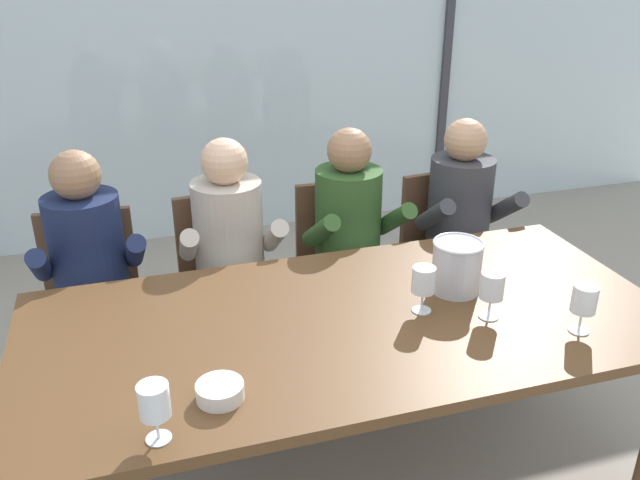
{
  "coord_description": "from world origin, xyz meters",
  "views": [
    {
      "loc": [
        -0.68,
        -1.87,
        1.96
      ],
      "look_at": [
        0.0,
        0.35,
        0.91
      ],
      "focal_mm": 36.67,
      "sensor_mm": 36.0,
      "label": 1
    }
  ],
  "objects_px": {
    "chair_near_curtain": "(91,294)",
    "ice_bucket_primary": "(457,266)",
    "wine_glass_by_right_taster": "(584,300)",
    "tasting_bowl": "(220,391)",
    "person_beige_jumper": "(232,253)",
    "chair_center": "(341,257)",
    "person_charcoal_jacket": "(465,223)",
    "person_navy_polo": "(91,271)",
    "person_olive_shirt": "(354,237)",
    "dining_table": "(349,334)",
    "wine_glass_by_left_taster": "(492,288)",
    "wine_glass_near_bucket": "(423,282)",
    "chair_left_of_center": "(226,271)",
    "chair_right_of_center": "(445,244)",
    "wine_glass_center_pour": "(154,403)"
  },
  "relations": [
    {
      "from": "wine_glass_by_left_taster",
      "to": "tasting_bowl",
      "type": "bearing_deg",
      "value": -169.93
    },
    {
      "from": "person_olive_shirt",
      "to": "chair_left_of_center",
      "type": "bearing_deg",
      "value": 160.08
    },
    {
      "from": "chair_near_curtain",
      "to": "chair_left_of_center",
      "type": "distance_m",
      "value": 0.63
    },
    {
      "from": "person_beige_jumper",
      "to": "wine_glass_near_bucket",
      "type": "xyz_separation_m",
      "value": [
        0.55,
        -0.84,
        0.19
      ]
    },
    {
      "from": "person_beige_jumper",
      "to": "chair_center",
      "type": "bearing_deg",
      "value": 16.09
    },
    {
      "from": "dining_table",
      "to": "person_charcoal_jacket",
      "type": "xyz_separation_m",
      "value": [
        0.9,
        0.81,
        -0.01
      ]
    },
    {
      "from": "dining_table",
      "to": "person_beige_jumper",
      "type": "xyz_separation_m",
      "value": [
        -0.28,
        0.81,
        -0.01
      ]
    },
    {
      "from": "chair_near_curtain",
      "to": "wine_glass_by_right_taster",
      "type": "height_order",
      "value": "wine_glass_by_right_taster"
    },
    {
      "from": "chair_right_of_center",
      "to": "wine_glass_center_pour",
      "type": "relative_size",
      "value": 5.02
    },
    {
      "from": "chair_near_curtain",
      "to": "person_beige_jumper",
      "type": "height_order",
      "value": "person_beige_jumper"
    },
    {
      "from": "person_beige_jumper",
      "to": "wine_glass_by_right_taster",
      "type": "distance_m",
      "value": 1.51
    },
    {
      "from": "ice_bucket_primary",
      "to": "wine_glass_by_right_taster",
      "type": "relative_size",
      "value": 1.16
    },
    {
      "from": "person_olive_shirt",
      "to": "wine_glass_near_bucket",
      "type": "xyz_separation_m",
      "value": [
        -0.05,
        -0.84,
        0.19
      ]
    },
    {
      "from": "ice_bucket_primary",
      "to": "wine_glass_near_bucket",
      "type": "relative_size",
      "value": 1.16
    },
    {
      "from": "tasting_bowl",
      "to": "wine_glass_by_right_taster",
      "type": "xyz_separation_m",
      "value": [
        1.23,
        0.0,
        0.1
      ]
    },
    {
      "from": "chair_right_of_center",
      "to": "wine_glass_center_pour",
      "type": "bearing_deg",
      "value": -144.78
    },
    {
      "from": "ice_bucket_primary",
      "to": "chair_center",
      "type": "bearing_deg",
      "value": 100.07
    },
    {
      "from": "wine_glass_by_right_taster",
      "to": "dining_table",
      "type": "bearing_deg",
      "value": 156.62
    },
    {
      "from": "chair_center",
      "to": "person_olive_shirt",
      "type": "height_order",
      "value": "person_olive_shirt"
    },
    {
      "from": "wine_glass_by_left_taster",
      "to": "chair_near_curtain",
      "type": "bearing_deg",
      "value": 142.54
    },
    {
      "from": "chair_near_curtain",
      "to": "person_beige_jumper",
      "type": "bearing_deg",
      "value": -6.98
    },
    {
      "from": "chair_right_of_center",
      "to": "person_navy_polo",
      "type": "bearing_deg",
      "value": 178.37
    },
    {
      "from": "wine_glass_by_left_taster",
      "to": "chair_right_of_center",
      "type": "bearing_deg",
      "value": 69.59
    },
    {
      "from": "dining_table",
      "to": "wine_glass_by_left_taster",
      "type": "xyz_separation_m",
      "value": [
        0.47,
        -0.14,
        0.19
      ]
    },
    {
      "from": "person_olive_shirt",
      "to": "wine_glass_by_right_taster",
      "type": "distance_m",
      "value": 1.21
    },
    {
      "from": "chair_near_curtain",
      "to": "person_charcoal_jacket",
      "type": "bearing_deg",
      "value": -0.13
    },
    {
      "from": "chair_near_curtain",
      "to": "person_charcoal_jacket",
      "type": "xyz_separation_m",
      "value": [
        1.82,
        -0.12,
        0.17
      ]
    },
    {
      "from": "chair_left_of_center",
      "to": "wine_glass_by_right_taster",
      "type": "bearing_deg",
      "value": -56.95
    },
    {
      "from": "person_navy_polo",
      "to": "wine_glass_by_left_taster",
      "type": "bearing_deg",
      "value": -38.81
    },
    {
      "from": "dining_table",
      "to": "wine_glass_near_bucket",
      "type": "xyz_separation_m",
      "value": [
        0.27,
        -0.03,
        0.19
      ]
    },
    {
      "from": "dining_table",
      "to": "chair_right_of_center",
      "type": "xyz_separation_m",
      "value": [
        0.88,
        0.94,
        -0.18
      ]
    },
    {
      "from": "wine_glass_by_left_taster",
      "to": "wine_glass_center_pour",
      "type": "relative_size",
      "value": 1.0
    },
    {
      "from": "ice_bucket_primary",
      "to": "person_olive_shirt",
      "type": "bearing_deg",
      "value": 100.91
    },
    {
      "from": "dining_table",
      "to": "chair_left_of_center",
      "type": "distance_m",
      "value": 1.03
    },
    {
      "from": "person_olive_shirt",
      "to": "ice_bucket_primary",
      "type": "bearing_deg",
      "value": -83.59
    },
    {
      "from": "dining_table",
      "to": "ice_bucket_primary",
      "type": "xyz_separation_m",
      "value": [
        0.45,
        0.07,
        0.17
      ]
    },
    {
      "from": "person_navy_polo",
      "to": "person_charcoal_jacket",
      "type": "xyz_separation_m",
      "value": [
        1.79,
        -0.0,
        0.0
      ]
    },
    {
      "from": "chair_near_curtain",
      "to": "person_navy_polo",
      "type": "xyz_separation_m",
      "value": [
        0.02,
        -0.12,
        0.17
      ]
    },
    {
      "from": "person_olive_shirt",
      "to": "person_charcoal_jacket",
      "type": "relative_size",
      "value": 1.0
    },
    {
      "from": "person_olive_shirt",
      "to": "wine_glass_center_pour",
      "type": "bearing_deg",
      "value": -133.43
    },
    {
      "from": "chair_near_curtain",
      "to": "ice_bucket_primary",
      "type": "relative_size",
      "value": 4.32
    },
    {
      "from": "chair_right_of_center",
      "to": "wine_glass_by_right_taster",
      "type": "relative_size",
      "value": 5.02
    },
    {
      "from": "ice_bucket_primary",
      "to": "wine_glass_near_bucket",
      "type": "xyz_separation_m",
      "value": [
        -0.19,
        -0.1,
        0.01
      ]
    },
    {
      "from": "wine_glass_near_bucket",
      "to": "chair_near_curtain",
      "type": "bearing_deg",
      "value": 141.04
    },
    {
      "from": "chair_right_of_center",
      "to": "tasting_bowl",
      "type": "height_order",
      "value": "chair_right_of_center"
    },
    {
      "from": "chair_right_of_center",
      "to": "chair_near_curtain",
      "type": "bearing_deg",
      "value": 174.54
    },
    {
      "from": "person_navy_polo",
      "to": "wine_glass_by_left_taster",
      "type": "height_order",
      "value": "person_navy_polo"
    },
    {
      "from": "dining_table",
      "to": "wine_glass_by_left_taster",
      "type": "relative_size",
      "value": 13.12
    },
    {
      "from": "person_navy_polo",
      "to": "wine_glass_near_bucket",
      "type": "relative_size",
      "value": 6.86
    },
    {
      "from": "person_navy_polo",
      "to": "ice_bucket_primary",
      "type": "xyz_separation_m",
      "value": [
        1.34,
        -0.73,
        0.18
      ]
    }
  ]
}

